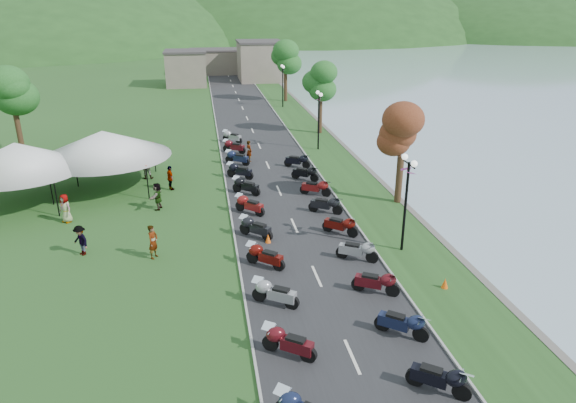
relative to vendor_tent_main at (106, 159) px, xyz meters
name	(u,v)px	position (x,y,z in m)	size (l,w,h in m)	color
road	(259,146)	(11.68, 9.12, -1.99)	(7.00, 120.00, 0.02)	#2A2A2D
hills_backdrop	(211,37)	(11.68, 169.12, -2.00)	(360.00, 120.00, 76.00)	#285621
far_building	(217,63)	(9.68, 54.12, 0.50)	(18.00, 16.00, 5.00)	gray
moto_row_left	(264,257)	(9.36, -13.55, -1.45)	(2.60, 50.72, 1.10)	#331411
moto_row_right	(365,266)	(13.94, -15.20, -1.45)	(2.60, 37.14, 1.10)	#331411
vendor_tent_main	(106,159)	(0.00, 0.00, 0.00)	(5.99, 5.99, 4.00)	white
vendor_tent_side	(20,173)	(-4.86, -2.37, 0.00)	(5.42, 5.42, 4.00)	white
tree_lakeside	(402,150)	(18.97, -6.22, 1.51)	(2.53, 2.53, 7.02)	#2B7228
pedestrian_a	(155,258)	(3.96, -11.63, -2.00)	(0.65, 0.48, 1.78)	slate
pedestrian_b	(147,178)	(2.48, 1.36, -2.00)	(0.95, 0.52, 1.96)	slate
pedestrian_c	(83,255)	(0.28, -10.68, -2.00)	(1.04, 0.43, 1.61)	slate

